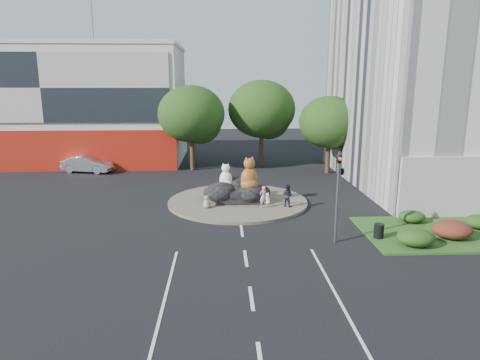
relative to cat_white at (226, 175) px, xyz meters
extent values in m
plane|color=black|center=(0.85, -10.36, -1.98)|extent=(120.00, 120.00, 0.00)
cylinder|color=brown|center=(0.85, -0.36, -1.88)|extent=(10.00, 10.00, 0.20)
cube|color=beige|center=(-17.15, 17.64, 4.02)|extent=(25.00, 12.00, 12.00)
cube|color=#9D1B0E|center=(-17.15, 11.59, 0.02)|extent=(25.00, 0.30, 4.00)
cube|color=#B2AD9E|center=(-17.15, 11.54, 6.02)|extent=(24.00, 0.15, 6.50)
cube|color=beige|center=(-17.15, 17.64, 10.22)|extent=(25.20, 12.20, 0.40)
cylinder|color=#595B60|center=(-14.15, 19.64, 12.92)|extent=(0.10, 0.10, 5.00)
cube|color=#214316|center=(12.85, -7.36, -1.92)|extent=(10.00, 6.00, 0.12)
cylinder|color=#382314|center=(-3.15, 11.64, -0.11)|extent=(0.44, 0.44, 3.74)
ellipsoid|color=#163811|center=(-3.15, 11.64, 3.54)|extent=(6.46, 6.46, 5.49)
sphere|color=#163811|center=(-2.35, 12.14, 2.69)|extent=(4.25, 4.25, 4.25)
sphere|color=#163811|center=(-3.85, 11.34, 2.95)|extent=(3.74, 3.74, 3.74)
cylinder|color=#382314|center=(3.85, 13.64, 0.00)|extent=(0.44, 0.44, 3.96)
ellipsoid|color=#163811|center=(3.85, 13.64, 3.87)|extent=(6.84, 6.84, 5.81)
sphere|color=#163811|center=(4.65, 14.14, 2.97)|extent=(4.50, 4.50, 4.50)
sphere|color=#163811|center=(3.15, 13.34, 3.24)|extent=(3.96, 3.96, 3.96)
cylinder|color=#382314|center=(9.85, 9.64, -0.33)|extent=(0.44, 0.44, 3.30)
ellipsoid|color=#163811|center=(9.85, 9.64, 2.89)|extent=(5.70, 5.70, 4.84)
sphere|color=#163811|center=(10.65, 10.14, 2.14)|extent=(3.75, 3.75, 3.75)
sphere|color=#163811|center=(9.15, 9.34, 2.37)|extent=(3.30, 3.30, 3.30)
ellipsoid|color=#163811|center=(9.85, -9.36, -1.41)|extent=(2.00, 1.60, 0.90)
ellipsoid|color=#512315|center=(12.35, -8.36, -1.37)|extent=(2.20, 1.76, 0.99)
ellipsoid|color=#163811|center=(14.85, -6.86, -1.46)|extent=(1.80, 1.44, 0.81)
ellipsoid|color=#163811|center=(11.35, -5.56, -1.50)|extent=(1.60, 1.28, 0.72)
cylinder|color=#595B60|center=(5.85, -8.36, 0.52)|extent=(0.14, 0.14, 5.00)
imported|color=black|center=(5.85, -8.36, 2.22)|extent=(0.21, 0.26, 1.30)
imported|color=black|center=(6.05, -8.36, 2.02)|extent=(0.26, 1.24, 0.50)
sphere|color=red|center=(5.85, -8.54, 2.67)|extent=(0.18, 0.18, 0.18)
cylinder|color=#595B60|center=(13.85, -2.36, 2.02)|extent=(0.18, 0.18, 8.00)
cylinder|color=#595B60|center=(12.85, -2.36, 6.02)|extent=(2.00, 0.12, 0.12)
cube|color=silver|center=(11.85, -2.36, 5.92)|extent=(0.50, 0.22, 0.12)
imported|color=pink|center=(2.50, -2.26, -1.03)|extent=(0.65, 0.56, 1.50)
imported|color=#222129|center=(4.18, -2.05, -1.00)|extent=(0.96, 0.94, 1.56)
imported|color=#B1B3B9|center=(-13.20, 11.00, -1.18)|extent=(5.14, 2.81, 1.61)
cylinder|color=black|center=(8.35, -8.10, -1.47)|extent=(0.68, 0.68, 0.80)
camera|label=1|loc=(-0.33, -30.09, 6.56)|focal=32.00mm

